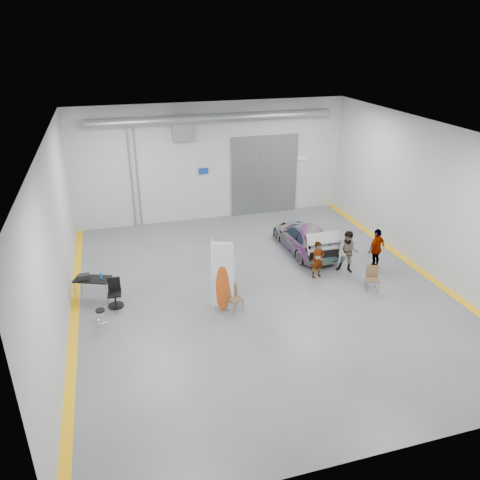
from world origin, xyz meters
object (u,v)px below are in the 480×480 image
object	(u,v)px
shop_stool	(101,318)
work_table	(90,279)
sedan_car	(304,237)
person_a	(318,260)
folding_chair_near	(235,304)
person_c	(376,249)
folding_chair_far	(372,283)
office_chair	(115,294)
person_b	(348,252)
surfboard_display	(225,281)

from	to	relation	value
shop_stool	work_table	xyz separation A→B (m)	(-0.30, 1.98, 0.49)
sedan_car	person_a	xyz separation A→B (m)	(-0.51, -2.50, 0.16)
folding_chair_near	person_c	bearing A→B (deg)	-7.80
folding_chair_near	shop_stool	size ratio (longest dim) A/B	1.48
work_table	folding_chair_far	bearing A→B (deg)	-13.07
office_chair	folding_chair_far	bearing A→B (deg)	-5.17
person_a	person_c	world-z (taller)	person_c
sedan_car	person_c	world-z (taller)	person_c
person_b	office_chair	world-z (taller)	person_b
person_c	shop_stool	xyz separation A→B (m)	(-11.08, -1.25, -0.56)
sedan_car	office_chair	xyz separation A→B (m)	(-8.42, -2.47, -0.15)
folding_chair_far	work_table	bearing A→B (deg)	-172.97
folding_chair_near	work_table	bearing A→B (deg)	133.12
person_b	person_c	bearing A→B (deg)	33.29
folding_chair_near	person_a	bearing A→B (deg)	0.02
person_a	shop_stool	size ratio (longest dim) A/B	2.39
person_a	surfboard_display	bearing A→B (deg)	-175.67
person_c	shop_stool	bearing A→B (deg)	-17.00
sedan_car	surfboard_display	size ratio (longest dim) A/B	1.52
folding_chair_far	office_chair	size ratio (longest dim) A/B	0.92
sedan_car	folding_chair_near	xyz separation A→B (m)	(-4.36, -4.01, -0.32)
person_b	folding_chair_far	size ratio (longest dim) A/B	1.83
sedan_car	person_a	size ratio (longest dim) A/B	2.75
folding_chair_far	person_b	bearing A→B (deg)	116.43
shop_stool	office_chair	xyz separation A→B (m)	(0.51, 1.21, 0.14)
person_a	office_chair	world-z (taller)	person_a
folding_chair_far	office_chair	bearing A→B (deg)	-169.55
person_a	work_table	bearing A→B (deg)	161.57
person_a	shop_stool	world-z (taller)	person_a
surfboard_display	shop_stool	distance (m)	4.34
folding_chair_near	work_table	size ratio (longest dim) A/B	0.67
sedan_car	person_c	bearing A→B (deg)	130.38
sedan_car	work_table	xyz separation A→B (m)	(-9.22, -1.70, 0.20)
folding_chair_far	office_chair	xyz separation A→B (m)	(-9.46, 1.61, 0.16)
person_c	folding_chair_far	xyz separation A→B (m)	(-1.11, -1.65, -0.58)
sedan_car	person_b	world-z (taller)	person_b
sedan_car	folding_chair_far	bearing A→B (deg)	103.18
office_chair	person_a	bearing A→B (deg)	4.27
person_b	work_table	distance (m)	10.11
sedan_car	folding_chair_near	bearing A→B (deg)	41.44
person_c	person_b	bearing A→B (deg)	-23.43
surfboard_display	folding_chair_near	bearing A→B (deg)	-11.81
folding_chair_far	folding_chair_near	bearing A→B (deg)	-160.63
person_a	work_table	world-z (taller)	person_a
person_b	office_chair	bearing A→B (deg)	-146.47
shop_stool	office_chair	bearing A→B (deg)	67.22
sedan_car	office_chair	size ratio (longest dim) A/B	4.02
person_c	person_a	bearing A→B (deg)	-21.96
folding_chair_far	person_a	bearing A→B (deg)	154.73
folding_chair_near	folding_chair_far	bearing A→B (deg)	-22.16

